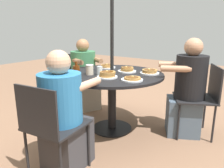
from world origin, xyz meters
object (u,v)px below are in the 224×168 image
object	(u,v)px
diner_south	(187,92)
patio_chair_south	(202,95)
diner_north	(84,78)
pancake_plate_d	(127,70)
patio_chair_east	(50,124)
coffee_cup	(90,70)
pancake_plate_e	(150,72)
drinking_glass_a	(100,71)
patio_chair_north	(80,75)
pancake_plate_a	(107,75)
diner_east	(64,117)
patio_table	(112,83)
pancake_plate_b	(132,79)
pancake_plate_c	(107,66)
syrup_bottle	(76,70)

from	to	relation	value
diner_south	patio_chair_south	bearing A→B (deg)	-90.00
diner_north	pancake_plate_d	world-z (taller)	diner_north
patio_chair_east	pancake_plate_d	xyz separation A→B (m)	(0.02, -1.24, 0.25)
coffee_cup	patio_chair_east	bearing A→B (deg)	109.07
pancake_plate_e	drinking_glass_a	xyz separation A→B (m)	(0.45, 0.40, 0.03)
patio_chair_north	pancake_plate_d	world-z (taller)	patio_chair_north
patio_chair_south	pancake_plate_d	xyz separation A→B (m)	(0.85, 0.30, 0.25)
pancake_plate_d	pancake_plate_a	bearing A→B (deg)	87.99
patio_chair_east	drinking_glass_a	world-z (taller)	patio_chair_east
diner_east	pancake_plate_a	world-z (taller)	diner_east
patio_table	pancake_plate_a	world-z (taller)	pancake_plate_a
diner_east	pancake_plate_d	world-z (taller)	diner_east
pancake_plate_b	diner_north	bearing A→B (deg)	-25.30
diner_north	diner_south	xyz separation A→B (m)	(-1.60, -0.02, 0.04)
patio_chair_east	pancake_plate_e	xyz separation A→B (m)	(-0.26, -1.30, 0.25)
patio_chair_north	pancake_plate_e	bearing A→B (deg)	106.50
pancake_plate_e	diner_east	bearing A→B (deg)	75.93
patio_table	diner_east	xyz separation A→B (m)	(-0.10, 0.89, -0.12)
patio_chair_north	pancake_plate_c	distance (m)	0.77
patio_table	pancake_plate_d	world-z (taller)	pancake_plate_d
patio_chair_east	drinking_glass_a	distance (m)	0.96
pancake_plate_a	patio_table	bearing A→B (deg)	-67.90
pancake_plate_b	pancake_plate_a	bearing A→B (deg)	7.36
pancake_plate_c	coffee_cup	distance (m)	0.47
pancake_plate_e	drinking_glass_a	distance (m)	0.60
patio_table	drinking_glass_a	size ratio (longest dim) A/B	12.06
patio_chair_east	drinking_glass_a	bearing A→B (deg)	95.34
patio_chair_north	pancake_plate_d	size ratio (longest dim) A/B	3.67
syrup_bottle	coffee_cup	bearing A→B (deg)	-118.66
patio_chair_east	pancake_plate_a	bearing A→B (deg)	85.76
patio_chair_east	drinking_glass_a	size ratio (longest dim) A/B	8.17
diner_north	diner_south	world-z (taller)	diner_south
patio_chair_south	pancake_plate_a	bearing A→B (deg)	101.92
patio_chair_north	pancake_plate_a	xyz separation A→B (m)	(-1.05, 0.67, 0.26)
pancake_plate_b	pancake_plate_d	world-z (taller)	pancake_plate_d
diner_south	pancake_plate_d	xyz separation A→B (m)	(0.70, 0.22, 0.23)
pancake_plate_c	patio_table	bearing A→B (deg)	135.82
coffee_cup	drinking_glass_a	distance (m)	0.12
patio_table	pancake_plate_c	bearing A→B (deg)	-44.18
diner_east	syrup_bottle	distance (m)	0.71
diner_north	pancake_plate_e	world-z (taller)	diner_north
patio_chair_north	pancake_plate_c	bearing A→B (deg)	99.20
patio_chair_north	patio_chair_south	bearing A→B (deg)	116.28
diner_north	patio_chair_east	distance (m)	1.71
diner_north	patio_chair_east	world-z (taller)	diner_north
patio_table	patio_chair_south	world-z (taller)	patio_chair_south
patio_table	pancake_plate_b	xyz separation A→B (m)	(-0.38, 0.17, 0.13)
diner_east	coffee_cup	distance (m)	0.79
drinking_glass_a	pancake_plate_e	bearing A→B (deg)	-138.47
patio_chair_north	diner_east	bearing A→B (deg)	63.78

